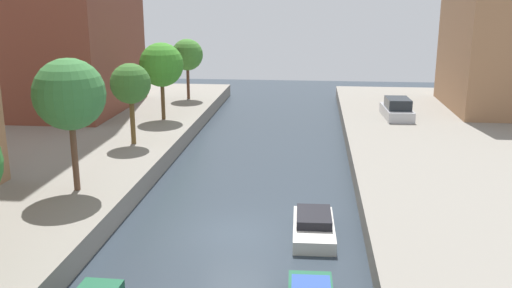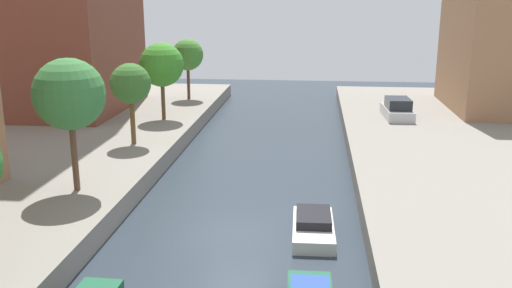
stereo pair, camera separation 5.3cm
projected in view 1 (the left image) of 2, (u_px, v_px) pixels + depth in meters
ground_plane at (238, 234)px, 22.63m from camera, size 84.00×84.00×0.00m
street_tree_2 at (69, 95)px, 23.64m from camera, size 3.04×3.04×5.76m
street_tree_3 at (130, 84)px, 31.50m from camera, size 2.27×2.27×4.61m
street_tree_4 at (161, 65)px, 37.79m from camera, size 2.96×2.96×5.21m
street_tree_5 at (187, 55)px, 45.41m from camera, size 2.53×2.53×4.86m
parked_car at (397, 109)px, 39.03m from camera, size 1.92×4.18×1.41m
moored_boat_right_3 at (314, 226)px, 22.41m from camera, size 1.70×3.75×0.87m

